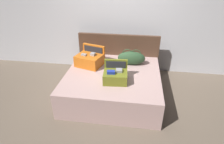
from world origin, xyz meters
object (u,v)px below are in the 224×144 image
bed (113,84)px  duffel_bag (131,58)px  hard_case_large (90,59)px  hard_case_medium (115,75)px

bed → duffel_bag: size_ratio=3.16×
bed → duffel_bag: 0.68m
hard_case_large → hard_case_medium: hard_case_large is taller
bed → duffel_bag: (0.32, 0.44, 0.40)m
hard_case_large → hard_case_medium: bearing=-25.8°
hard_case_large → bed: bearing=-12.4°
hard_case_large → hard_case_medium: 0.81m
hard_case_medium → duffel_bag: 0.74m
hard_case_large → duffel_bag: bearing=26.5°
hard_case_large → hard_case_medium: size_ratio=1.35×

